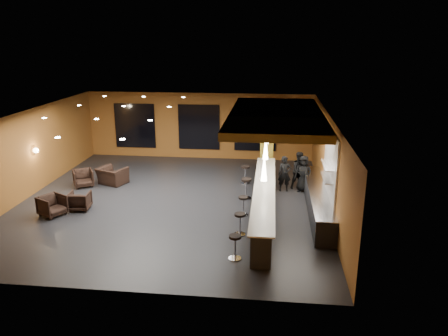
# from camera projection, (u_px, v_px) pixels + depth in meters

# --- Properties ---
(floor) EXTENTS (12.00, 13.00, 0.10)m
(floor) POSITION_uv_depth(u_px,v_px,m) (173.00, 202.00, 17.57)
(floor) COLOR black
(floor) RESTS_ON ground
(ceiling) EXTENTS (12.00, 13.00, 0.10)m
(ceiling) POSITION_uv_depth(u_px,v_px,m) (170.00, 113.00, 16.52)
(ceiling) COLOR black
(wall_back) EXTENTS (12.00, 0.10, 3.50)m
(wall_back) POSITION_uv_depth(u_px,v_px,m) (199.00, 126.00, 23.27)
(wall_back) COLOR brown
(wall_back) RESTS_ON floor
(wall_front) EXTENTS (12.00, 0.10, 3.50)m
(wall_front) POSITION_uv_depth(u_px,v_px,m) (113.00, 231.00, 10.82)
(wall_front) COLOR brown
(wall_front) RESTS_ON floor
(wall_left) EXTENTS (0.10, 13.00, 3.50)m
(wall_left) POSITION_uv_depth(u_px,v_px,m) (26.00, 155.00, 17.68)
(wall_left) COLOR brown
(wall_left) RESTS_ON floor
(wall_right) EXTENTS (0.10, 13.00, 3.50)m
(wall_right) POSITION_uv_depth(u_px,v_px,m) (329.00, 164.00, 16.41)
(wall_right) COLOR brown
(wall_right) RESTS_ON floor
(wood_soffit) EXTENTS (3.60, 8.00, 0.28)m
(wood_soffit) POSITION_uv_depth(u_px,v_px,m) (276.00, 116.00, 17.10)
(wood_soffit) COLOR olive
(wood_soffit) RESTS_ON ceiling
(window_left) EXTENTS (2.20, 0.06, 2.40)m
(window_left) POSITION_uv_depth(u_px,v_px,m) (135.00, 126.00, 23.55)
(window_left) COLOR black
(window_left) RESTS_ON wall_back
(window_center) EXTENTS (2.20, 0.06, 2.40)m
(window_center) POSITION_uv_depth(u_px,v_px,m) (199.00, 127.00, 23.18)
(window_center) COLOR black
(window_center) RESTS_ON wall_back
(window_right) EXTENTS (2.20, 0.06, 2.40)m
(window_right) POSITION_uv_depth(u_px,v_px,m) (255.00, 128.00, 22.86)
(window_right) COLOR black
(window_right) RESTS_ON wall_back
(tile_backsplash) EXTENTS (0.06, 3.20, 2.40)m
(tile_backsplash) POSITION_uv_depth(u_px,v_px,m) (331.00, 165.00, 15.39)
(tile_backsplash) COLOR white
(tile_backsplash) RESTS_ON wall_right
(bar_counter) EXTENTS (0.60, 8.00, 1.00)m
(bar_counter) POSITION_uv_depth(u_px,v_px,m) (264.00, 202.00, 16.08)
(bar_counter) COLOR black
(bar_counter) RESTS_ON floor
(bar_top) EXTENTS (0.78, 8.10, 0.05)m
(bar_top) POSITION_uv_depth(u_px,v_px,m) (264.00, 189.00, 15.92)
(bar_top) COLOR silver
(bar_top) RESTS_ON bar_counter
(prep_counter) EXTENTS (0.70, 6.00, 0.86)m
(prep_counter) POSITION_uv_depth(u_px,v_px,m) (318.00, 201.00, 16.36)
(prep_counter) COLOR black
(prep_counter) RESTS_ON floor
(prep_top) EXTENTS (0.72, 6.00, 0.03)m
(prep_top) POSITION_uv_depth(u_px,v_px,m) (318.00, 190.00, 16.23)
(prep_top) COLOR silver
(prep_top) RESTS_ON prep_counter
(wall_shelf_lower) EXTENTS (0.30, 1.50, 0.03)m
(wall_shelf_lower) POSITION_uv_depth(u_px,v_px,m) (327.00, 177.00, 15.33)
(wall_shelf_lower) COLOR silver
(wall_shelf_lower) RESTS_ON wall_right
(wall_shelf_upper) EXTENTS (0.30, 1.50, 0.03)m
(wall_shelf_upper) POSITION_uv_depth(u_px,v_px,m) (327.00, 165.00, 15.20)
(wall_shelf_upper) COLOR silver
(wall_shelf_upper) RESTS_ON wall_right
(column) EXTENTS (0.60, 0.60, 3.50)m
(column) POSITION_uv_depth(u_px,v_px,m) (267.00, 140.00, 20.08)
(column) COLOR olive
(column) RESTS_ON floor
(wall_sconce) EXTENTS (0.22, 0.22, 0.22)m
(wall_sconce) POSITION_uv_depth(u_px,v_px,m) (36.00, 150.00, 18.13)
(wall_sconce) COLOR #FFE5B2
(wall_sconce) RESTS_ON wall_left
(pendant_0) EXTENTS (0.20, 0.20, 0.70)m
(pendant_0) POSITION_uv_depth(u_px,v_px,m) (264.00, 170.00, 13.63)
(pendant_0) COLOR white
(pendant_0) RESTS_ON wood_soffit
(pendant_1) EXTENTS (0.20, 0.20, 0.70)m
(pendant_1) POSITION_uv_depth(u_px,v_px,m) (266.00, 150.00, 16.01)
(pendant_1) COLOR white
(pendant_1) RESTS_ON wood_soffit
(pendant_2) EXTENTS (0.20, 0.20, 0.70)m
(pendant_2) POSITION_uv_depth(u_px,v_px,m) (267.00, 135.00, 18.39)
(pendant_2) COLOR white
(pendant_2) RESTS_ON wood_soffit
(staff_a) EXTENTS (0.59, 0.42, 1.52)m
(staff_a) POSITION_uv_depth(u_px,v_px,m) (285.00, 174.00, 18.48)
(staff_a) COLOR black
(staff_a) RESTS_ON floor
(staff_b) EXTENTS (0.98, 0.89, 1.64)m
(staff_b) POSITION_uv_depth(u_px,v_px,m) (300.00, 170.00, 18.74)
(staff_b) COLOR black
(staff_b) RESTS_ON floor
(staff_c) EXTENTS (0.86, 0.67, 1.55)m
(staff_c) POSITION_uv_depth(u_px,v_px,m) (304.00, 174.00, 18.44)
(staff_c) COLOR black
(staff_c) RESTS_ON floor
(armchair_a) EXTENTS (1.13, 1.12, 0.77)m
(armchair_a) POSITION_uv_depth(u_px,v_px,m) (52.00, 206.00, 16.06)
(armchair_a) COLOR black
(armchair_a) RESTS_ON floor
(armchair_b) EXTENTS (0.83, 0.85, 0.71)m
(armchair_b) POSITION_uv_depth(u_px,v_px,m) (80.00, 201.00, 16.60)
(armchair_b) COLOR black
(armchair_b) RESTS_ON floor
(armchair_c) EXTENTS (1.12, 1.12, 0.75)m
(armchair_c) POSITION_uv_depth(u_px,v_px,m) (83.00, 178.00, 19.14)
(armchair_c) COLOR black
(armchair_c) RESTS_ON floor
(armchair_d) EXTENTS (1.45, 1.37, 0.75)m
(armchair_d) POSITION_uv_depth(u_px,v_px,m) (112.00, 176.00, 19.47)
(armchair_d) COLOR black
(armchair_d) RESTS_ON floor
(bar_stool_0) EXTENTS (0.39, 0.39, 0.77)m
(bar_stool_0) POSITION_uv_depth(u_px,v_px,m) (235.00, 244.00, 12.87)
(bar_stool_0) COLOR silver
(bar_stool_0) RESTS_ON floor
(bar_stool_1) EXTENTS (0.38, 0.38, 0.76)m
(bar_stool_1) POSITION_uv_depth(u_px,v_px,m) (240.00, 221.00, 14.47)
(bar_stool_1) COLOR silver
(bar_stool_1) RESTS_ON floor
(bar_stool_2) EXTENTS (0.37, 0.37, 0.72)m
(bar_stool_2) POSITION_uv_depth(u_px,v_px,m) (243.00, 203.00, 16.04)
(bar_stool_2) COLOR silver
(bar_stool_2) RESTS_ON floor
(bar_stool_3) EXTENTS (0.43, 0.43, 0.85)m
(bar_stool_3) POSITION_uv_depth(u_px,v_px,m) (246.00, 186.00, 17.64)
(bar_stool_3) COLOR silver
(bar_stool_3) RESTS_ON floor
(bar_stool_4) EXTENTS (0.42, 0.42, 0.83)m
(bar_stool_4) POSITION_uv_depth(u_px,v_px,m) (245.00, 172.00, 19.45)
(bar_stool_4) COLOR silver
(bar_stool_4) RESTS_ON floor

